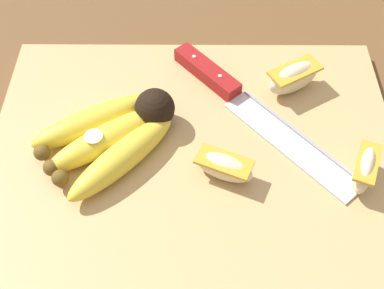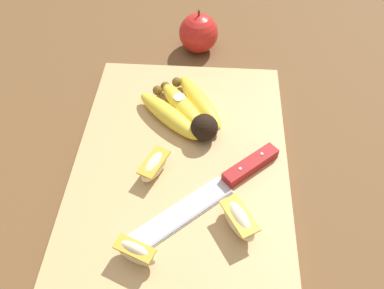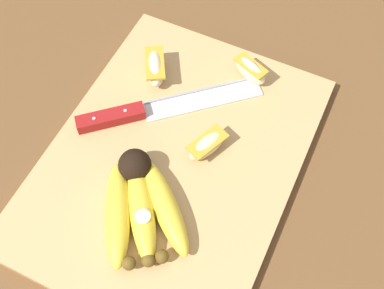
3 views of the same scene
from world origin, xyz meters
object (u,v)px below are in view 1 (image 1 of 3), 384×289
Objects in this scene: chefs_knife at (231,95)px; apple_wedge_far at (361,169)px; banana_bunch at (111,134)px; apple_wedge_near at (220,166)px; apple_wedge_middle at (291,77)px.

chefs_knife is 3.74× the size of apple_wedge_far.
apple_wedge_near is at bearing 160.62° from banana_bunch.
chefs_knife is at bearing -152.76° from banana_bunch.
chefs_knife is at bearing 12.73° from apple_wedge_middle.
apple_wedge_near is 0.15m from apple_wedge_middle.
apple_wedge_far reaches higher than chefs_knife.
apple_wedge_middle is at bearing -124.49° from apple_wedge_near.
apple_wedge_middle reaches higher than apple_wedge_near.
banana_bunch is 0.15m from chefs_knife.
apple_wedge_far reaches higher than apple_wedge_middle.
banana_bunch reaches higher than apple_wedge_near.
apple_wedge_middle reaches higher than chefs_knife.
apple_wedge_middle is at bearing -167.27° from chefs_knife.
banana_bunch is 2.31× the size of apple_wedge_middle.
apple_wedge_near is at bearing -2.27° from apple_wedge_far.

